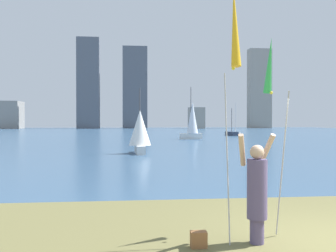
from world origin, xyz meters
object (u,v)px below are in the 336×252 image
(kite_flag_right, at_px, (270,71))
(sailboat_5, at_px, (192,120))
(kite_flag_left, at_px, (234,32))
(sailboat_3, at_px, (140,131))
(person, at_px, (257,189))
(sailboat_0, at_px, (235,132))
(sailboat_2, at_px, (232,133))
(bag, at_px, (199,239))

(kite_flag_right, xyz_separation_m, sailboat_5, (4.62, 36.33, -0.85))
(kite_flag_left, relative_size, sailboat_3, 1.01)
(person, xyz_separation_m, sailboat_0, (15.02, 53.06, -0.65))
(person, height_order, sailboat_5, sailboat_5)
(sailboat_3, bearing_deg, sailboat_2, 63.82)
(sailboat_2, distance_m, sailboat_5, 12.65)
(kite_flag_left, distance_m, sailboat_3, 18.51)
(kite_flag_left, xyz_separation_m, sailboat_3, (-1.05, 18.36, -2.07))
(bag, height_order, sailboat_3, sailboat_3)
(sailboat_3, xyz_separation_m, sailboat_5, (6.67, 19.00, 0.74))
(kite_flag_left, xyz_separation_m, bag, (-0.54, 0.22, -3.41))
(kite_flag_left, relative_size, sailboat_5, 0.70)
(sailboat_0, distance_m, sailboat_3, 38.76)
(kite_flag_left, bearing_deg, sailboat_0, 73.79)
(kite_flag_left, xyz_separation_m, kite_flag_right, (1.00, 1.03, -0.47))
(sailboat_0, xyz_separation_m, sailboat_2, (-2.34, -6.07, 0.04))
(sailboat_0, distance_m, sailboat_2, 6.50)
(kite_flag_left, distance_m, bag, 3.46)
(bag, height_order, sailboat_5, sailboat_5)
(sailboat_0, relative_size, sailboat_2, 1.29)
(kite_flag_left, distance_m, sailboat_5, 37.80)
(sailboat_2, bearing_deg, sailboat_3, -116.18)
(sailboat_5, bearing_deg, sailboat_0, 58.29)
(bag, bearing_deg, sailboat_3, 91.61)
(person, relative_size, bag, 7.04)
(bag, relative_size, sailboat_2, 0.07)
(person, xyz_separation_m, kite_flag_left, (-0.50, -0.33, 2.62))
(sailboat_5, bearing_deg, sailboat_3, -109.34)
(person, bearing_deg, sailboat_2, 58.44)
(person, distance_m, kite_flag_left, 2.68)
(kite_flag_left, bearing_deg, sailboat_3, 93.28)
(sailboat_2, height_order, sailboat_5, sailboat_5)
(sailboat_2, bearing_deg, bag, -106.25)
(person, relative_size, sailboat_5, 0.31)
(person, bearing_deg, kite_flag_left, -162.85)
(kite_flag_right, height_order, sailboat_2, sailboat_2)
(kite_flag_right, distance_m, sailboat_3, 17.53)
(sailboat_3, bearing_deg, kite_flag_right, -83.26)
(kite_flag_right, relative_size, sailboat_5, 0.60)
(person, height_order, sailboat_0, sailboat_0)
(kite_flag_right, distance_m, sailboat_5, 36.63)
(kite_flag_right, bearing_deg, person, -125.55)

